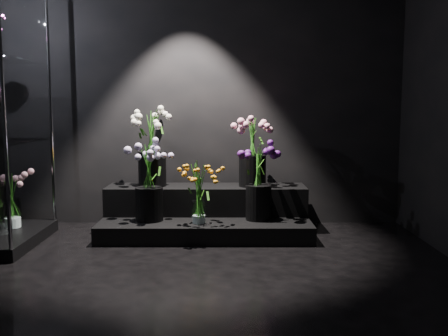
{
  "coord_description": "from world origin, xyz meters",
  "views": [
    {
      "loc": [
        0.23,
        -2.99,
        1.17
      ],
      "look_at": [
        0.24,
        1.2,
        0.66
      ],
      "focal_mm": 40.0,
      "sensor_mm": 36.0,
      "label": 1
    }
  ],
  "objects": [
    {
      "name": "bouquet_orange_bells",
      "position": [
        0.02,
        1.3,
        0.44
      ],
      "size": [
        0.29,
        0.29,
        0.54
      ],
      "rotation": [
        0.0,
        0.0,
        0.03
      ],
      "color": "white",
      "rests_on": "display_riser"
    },
    {
      "name": "bouquet_cream_roses",
      "position": [
        -0.45,
        1.73,
        0.84
      ],
      "size": [
        0.44,
        0.44,
        0.72
      ],
      "rotation": [
        0.0,
        0.0,
        0.11
      ],
      "color": "black",
      "rests_on": "display_riser"
    },
    {
      "name": "bouquet_lilac",
      "position": [
        -0.43,
        1.41,
        0.56
      ],
      "size": [
        0.47,
        0.47,
        0.69
      ],
      "rotation": [
        0.0,
        0.0,
        0.33
      ],
      "color": "black",
      "rests_on": "display_riser"
    },
    {
      "name": "bouquet_purple",
      "position": [
        0.55,
        1.44,
        0.55
      ],
      "size": [
        0.43,
        0.43,
        0.68
      ],
      "rotation": [
        0.0,
        0.0,
        0.27
      ],
      "color": "black",
      "rests_on": "display_riser"
    },
    {
      "name": "bouquet_case_base_pink",
      "position": [
        -1.65,
        1.36,
        0.37
      ],
      "size": [
        0.45,
        0.45,
        0.49
      ],
      "rotation": [
        0.0,
        0.0,
        -0.37
      ],
      "color": "white",
      "rests_on": "display_case"
    },
    {
      "name": "bouquet_pink_roses",
      "position": [
        0.51,
        1.72,
        0.78
      ],
      "size": [
        0.42,
        0.42,
        0.65
      ],
      "rotation": [
        0.0,
        0.0,
        -0.27
      ],
      "color": "black",
      "rests_on": "display_riser"
    },
    {
      "name": "wall_back",
      "position": [
        0.0,
        2.0,
        1.4
      ],
      "size": [
        4.0,
        0.0,
        4.0
      ],
      "primitive_type": "plane",
      "rotation": [
        1.57,
        0.0,
        0.0
      ],
      "color": "black",
      "rests_on": "floor"
    },
    {
      "name": "display_riser",
      "position": [
        0.07,
        1.62,
        0.17
      ],
      "size": [
        1.9,
        0.84,
        0.42
      ],
      "color": "black",
      "rests_on": "floor"
    },
    {
      "name": "floor",
      "position": [
        0.0,
        0.0,
        0.0
      ],
      "size": [
        4.0,
        4.0,
        0.0
      ],
      "primitive_type": "plane",
      "color": "black",
      "rests_on": "ground"
    }
  ]
}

